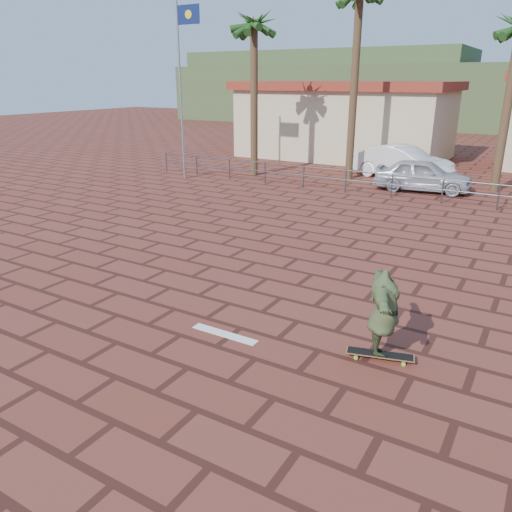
# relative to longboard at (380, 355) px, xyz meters

# --- Properties ---
(ground) EXTENTS (120.00, 120.00, 0.00)m
(ground) POSITION_rel_longboard_xyz_m (-3.54, 0.56, -0.09)
(ground) COLOR brown
(ground) RESTS_ON ground
(paint_stripe) EXTENTS (1.40, 0.22, 0.01)m
(paint_stripe) POSITION_rel_longboard_xyz_m (-2.84, -0.64, -0.09)
(paint_stripe) COLOR white
(paint_stripe) RESTS_ON ground
(guardrail) EXTENTS (24.06, 0.06, 1.00)m
(guardrail) POSITION_rel_longboard_xyz_m (-3.54, 12.56, 0.59)
(guardrail) COLOR #47494F
(guardrail) RESTS_ON ground
(flagpole) EXTENTS (1.30, 0.10, 8.00)m
(flagpole) POSITION_rel_longboard_xyz_m (-13.41, 11.56, 4.55)
(flagpole) COLOR gray
(flagpole) RESTS_ON ground
(palm_far_left) EXTENTS (2.40, 2.40, 8.25)m
(palm_far_left) POSITION_rel_longboard_xyz_m (-11.04, 14.06, 6.74)
(palm_far_left) COLOR brown
(palm_far_left) RESTS_ON ground
(building_west) EXTENTS (12.60, 7.60, 4.50)m
(building_west) POSITION_rel_longboard_xyz_m (-9.54, 22.56, 2.19)
(building_west) COLOR beige
(building_west) RESTS_ON ground
(hill_front) EXTENTS (70.00, 18.00, 6.00)m
(hill_front) POSITION_rel_longboard_xyz_m (-3.54, 50.56, 2.91)
(hill_front) COLOR #384C28
(hill_front) RESTS_ON ground
(hill_back) EXTENTS (35.00, 14.00, 8.00)m
(hill_back) POSITION_rel_longboard_xyz_m (-25.54, 56.56, 3.91)
(hill_back) COLOR #384C28
(hill_back) RESTS_ON ground
(longboard) EXTENTS (1.19, 0.56, 0.11)m
(longboard) POSITION_rel_longboard_xyz_m (0.00, 0.00, 0.00)
(longboard) COLOR olive
(longboard) RESTS_ON ground
(skateboarder) EXTENTS (1.16, 1.98, 1.56)m
(skateboarder) POSITION_rel_longboard_xyz_m (-0.00, 0.00, 0.80)
(skateboarder) COLOR #3B4726
(skateboarder) RESTS_ON longboard
(car_silver) EXTENTS (4.22, 2.11, 1.38)m
(car_silver) POSITION_rel_longboard_xyz_m (-2.80, 14.57, 0.60)
(car_silver) COLOR #ADAFB5
(car_silver) RESTS_ON ground
(car_white) EXTENTS (5.06, 2.71, 1.58)m
(car_white) POSITION_rel_longboard_xyz_m (-4.37, 17.06, 0.70)
(car_white) COLOR white
(car_white) RESTS_ON ground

